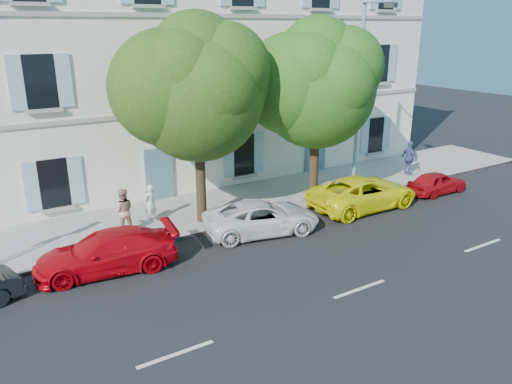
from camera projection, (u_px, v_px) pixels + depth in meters
ground at (284, 243)px, 18.35m from camera, size 90.00×90.00×0.00m
sidewalk at (227, 206)px, 21.91m from camera, size 36.00×4.50×0.15m
kerb at (252, 221)px, 20.16m from camera, size 36.00×0.16×0.16m
building at (169, 59)px, 24.66m from camera, size 28.00×7.00×12.00m
car_red_coupe at (107, 252)px, 16.08m from camera, size 4.73×2.44×1.31m
car_white_coupe at (262, 217)px, 19.07m from camera, size 4.79×2.94×1.24m
car_yellow_supercar at (363, 193)px, 21.64m from camera, size 5.07×2.37×1.40m
car_red_hatchback at (437, 182)px, 23.59m from camera, size 3.13×1.27×1.07m
tree_left at (198, 95)px, 18.48m from camera, size 5.01×5.01×7.77m
tree_right at (317, 90)px, 20.88m from camera, size 4.92×4.92×7.59m
street_lamp at (362, 90)px, 21.69m from camera, size 0.36×1.80×8.41m
pedestrian_a at (150, 204)px, 19.61m from camera, size 0.67×0.57×1.57m
pedestrian_b at (123, 211)px, 18.65m from camera, size 0.98×0.84×1.72m
pedestrian_c at (409, 158)px, 25.89m from camera, size 0.55×1.09×1.79m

